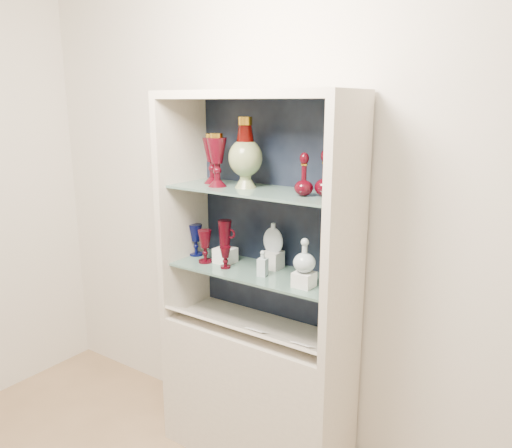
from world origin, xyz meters
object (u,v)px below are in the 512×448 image
Objects in this scene: pedestal_lamp_right at (217,160)px; clear_square_bottle at (263,263)px; pedestal_lamp_left at (212,159)px; clear_round_decanter at (305,256)px; lidded_bowl at (345,188)px; cameo_medallion at (338,252)px; cobalt_goblet at (196,240)px; flat_flask at (273,237)px; ruby_decanter_a at (304,172)px; ruby_decanter_b at (325,172)px; ruby_goblet_small at (225,258)px; ruby_pitcher at (225,234)px; enamel_urn at (245,153)px; ruby_goblet_tall at (205,246)px.

clear_square_bottle is at bearing -1.27° from pedestal_lamp_right.
pedestal_lamp_left reaches higher than clear_round_decanter.
pedestal_lamp_right is 3.00× the size of lidded_bowl.
pedestal_lamp_right reaches higher than lidded_bowl.
cameo_medallion is (0.12, 0.11, 0.01)m from clear_round_decanter.
pedestal_lamp_right is 0.52m from cobalt_goblet.
pedestal_lamp_left is 1.67× the size of flat_flask.
ruby_decanter_a is 0.10m from ruby_decanter_b.
ruby_goblet_small is 0.86× the size of clear_square_bottle.
lidded_bowl reaches higher than ruby_pitcher.
pedestal_lamp_left is 0.23m from enamel_urn.
ruby_pitcher is (0.22, -0.01, 0.07)m from cobalt_goblet.
pedestal_lamp_right is 1.50× the size of ruby_goblet_tall.
pedestal_lamp_left is 0.76m from lidded_bowl.
ruby_goblet_small is (-0.08, -0.07, -0.54)m from enamel_urn.
flat_flask is at bearing 100.02° from clear_square_bottle.
ruby_decanter_a is at bearing -150.02° from ruby_decanter_b.
pedestal_lamp_left is at bearing 89.57° from ruby_goblet_tall.
ruby_pitcher reaches higher than clear_square_bottle.
ruby_decanter_b is at bearing -167.86° from lidded_bowl.
cameo_medallion is (0.64, 0.04, 0.00)m from ruby_pitcher.
ruby_goblet_small is 0.14m from ruby_pitcher.
ruby_decanter_b is 0.71m from ruby_goblet_small.
lidded_bowl is at bearing 12.14° from ruby_decanter_b.
enamel_urn is 2.28× the size of ruby_pitcher.
ruby_decanter_b reaches higher than clear_round_decanter.
ruby_pitcher is at bearing -3.45° from cobalt_goblet.
pedestal_lamp_right reaches higher than cameo_medallion.
pedestal_lamp_left is 0.52m from ruby_goblet_small.
cobalt_goblet is (-0.13, -0.00, -0.46)m from pedestal_lamp_left.
ruby_decanter_a is 1.45× the size of ruby_pitcher.
clear_square_bottle is (0.37, -0.00, -0.02)m from ruby_goblet_tall.
ruby_decanter_a is at bearing 6.06° from clear_square_bottle.
flat_flask is at bearing 30.30° from enamel_urn.
lidded_bowl is (0.66, 0.08, -0.09)m from pedestal_lamp_right.
enamel_urn reaches higher than lidded_bowl.
lidded_bowl is 0.50× the size of cobalt_goblet.
ruby_decanter_a reaches higher than ruby_goblet_tall.
cameo_medallion is (0.64, 0.09, -0.40)m from pedestal_lamp_right.
ruby_goblet_tall reaches higher than clear_square_bottle.
lidded_bowl is at bearing -4.39° from ruby_pitcher.
ruby_goblet_small is at bearing -170.72° from lidded_bowl.
ruby_decanter_b reaches higher than flat_flask.
flat_flask is (-0.23, 0.11, -0.36)m from ruby_decanter_a.
ruby_pitcher is 0.99× the size of flat_flask.
lidded_bowl is 0.73m from ruby_pitcher.
clear_square_bottle is 0.38m from cameo_medallion.
ruby_pitcher is (-0.57, -0.01, -0.38)m from ruby_decanter_b.
enamel_urn reaches higher than cameo_medallion.
pedestal_lamp_right is 2.30× the size of cameo_medallion.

